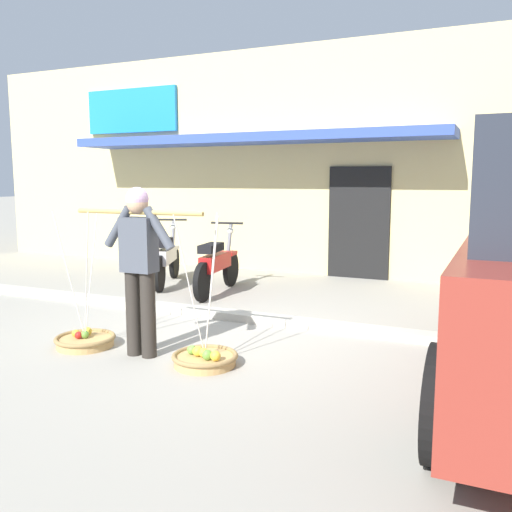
# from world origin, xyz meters

# --- Properties ---
(ground_plane) EXTENTS (90.00, 90.00, 0.00)m
(ground_plane) POSITION_xyz_m (0.00, 0.00, 0.00)
(ground_plane) COLOR #9E998C
(sidewalk_curb) EXTENTS (20.00, 0.24, 0.10)m
(sidewalk_curb) POSITION_xyz_m (0.00, 0.70, 0.05)
(sidewalk_curb) COLOR #BAB4A5
(sidewalk_curb) RESTS_ON ground
(fruit_vendor) EXTENTS (1.46, 0.22, 1.70)m
(fruit_vendor) POSITION_xyz_m (-0.31, -0.97, 0.98)
(fruit_vendor) COLOR #2D2823
(fruit_vendor) RESTS_ON ground
(fruit_basket_left_side) EXTENTS (0.64, 0.64, 1.45)m
(fruit_basket_left_side) POSITION_xyz_m (0.42, -0.97, 0.08)
(fruit_basket_left_side) COLOR tan
(fruit_basket_left_side) RESTS_ON ground
(fruit_basket_right_side) EXTENTS (0.64, 0.64, 1.45)m
(fruit_basket_right_side) POSITION_xyz_m (-1.04, -0.97, 0.07)
(fruit_basket_right_side) COLOR tan
(fruit_basket_right_side) RESTS_ON ground
(motorcycle_nearest_shop) EXTENTS (0.80, 1.72, 1.09)m
(motorcycle_nearest_shop) POSITION_xyz_m (-2.19, 2.30, 0.45)
(motorcycle_nearest_shop) COLOR black
(motorcycle_nearest_shop) RESTS_ON ground
(motorcycle_second_in_row) EXTENTS (0.54, 1.81, 1.09)m
(motorcycle_second_in_row) POSITION_xyz_m (-1.06, 2.01, 0.45)
(motorcycle_second_in_row) COLOR black
(motorcycle_second_in_row) RESTS_ON ground
(storefront_building) EXTENTS (13.00, 6.00, 4.20)m
(storefront_building) POSITION_xyz_m (-1.36, 6.78, 2.10)
(storefront_building) COLOR #DBC684
(storefront_building) RESTS_ON ground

